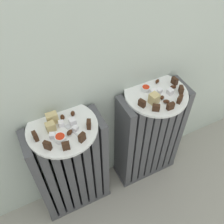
{
  "coord_description": "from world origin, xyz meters",
  "views": [
    {
      "loc": [
        -0.34,
        -0.4,
        1.45
      ],
      "look_at": [
        0.0,
        0.28,
        0.63
      ],
      "focal_mm": 41.32,
      "sensor_mm": 36.0,
      "label": 1
    }
  ],
  "objects_px": {
    "plate_left": "(62,128)",
    "jam_bowl_left": "(60,138)",
    "plate_right": "(156,94)",
    "fork": "(73,131)",
    "radiator_right": "(149,137)",
    "jam_bowl_right": "(146,88)",
    "radiator_left": "(72,169)"
  },
  "relations": [
    {
      "from": "radiator_left",
      "to": "plate_right",
      "type": "xyz_separation_m",
      "value": [
        0.45,
        -0.0,
        0.33
      ]
    },
    {
      "from": "radiator_right",
      "to": "plate_right",
      "type": "relative_size",
      "value": 2.16
    },
    {
      "from": "radiator_right",
      "to": "jam_bowl_right",
      "type": "height_order",
      "value": "jam_bowl_right"
    },
    {
      "from": "plate_left",
      "to": "fork",
      "type": "bearing_deg",
      "value": -50.59
    },
    {
      "from": "radiator_right",
      "to": "plate_right",
      "type": "xyz_separation_m",
      "value": [
        0.0,
        -0.0,
        0.33
      ]
    },
    {
      "from": "plate_right",
      "to": "fork",
      "type": "xyz_separation_m",
      "value": [
        -0.42,
        -0.04,
        0.01
      ]
    },
    {
      "from": "plate_left",
      "to": "fork",
      "type": "distance_m",
      "value": 0.05
    },
    {
      "from": "plate_right",
      "to": "plate_left",
      "type": "bearing_deg",
      "value": 180.0
    },
    {
      "from": "radiator_right",
      "to": "fork",
      "type": "bearing_deg",
      "value": -174.77
    },
    {
      "from": "jam_bowl_left",
      "to": "plate_left",
      "type": "bearing_deg",
      "value": 67.61
    },
    {
      "from": "plate_left",
      "to": "plate_right",
      "type": "relative_size",
      "value": 1.0
    },
    {
      "from": "radiator_right",
      "to": "plate_left",
      "type": "bearing_deg",
      "value": -180.0
    },
    {
      "from": "radiator_right",
      "to": "fork",
      "type": "relative_size",
      "value": 6.46
    },
    {
      "from": "jam_bowl_left",
      "to": "jam_bowl_right",
      "type": "xyz_separation_m",
      "value": [
        0.44,
        0.1,
        -0.0
      ]
    },
    {
      "from": "radiator_right",
      "to": "fork",
      "type": "distance_m",
      "value": 0.54
    },
    {
      "from": "radiator_left",
      "to": "plate_right",
      "type": "distance_m",
      "value": 0.56
    },
    {
      "from": "jam_bowl_right",
      "to": "plate_right",
      "type": "bearing_deg",
      "value": -46.4
    },
    {
      "from": "radiator_left",
      "to": "plate_left",
      "type": "relative_size",
      "value": 2.16
    },
    {
      "from": "plate_left",
      "to": "radiator_left",
      "type": "bearing_deg",
      "value": 135.0
    },
    {
      "from": "jam_bowl_right",
      "to": "plate_left",
      "type": "bearing_deg",
      "value": -174.96
    },
    {
      "from": "fork",
      "to": "jam_bowl_left",
      "type": "bearing_deg",
      "value": -158.45
    },
    {
      "from": "radiator_left",
      "to": "jam_bowl_right",
      "type": "xyz_separation_m",
      "value": [
        0.42,
        0.04,
        0.34
      ]
    },
    {
      "from": "jam_bowl_left",
      "to": "jam_bowl_right",
      "type": "relative_size",
      "value": 1.08
    },
    {
      "from": "plate_right",
      "to": "jam_bowl_right",
      "type": "relative_size",
      "value": 7.31
    },
    {
      "from": "plate_right",
      "to": "jam_bowl_left",
      "type": "bearing_deg",
      "value": -172.73
    },
    {
      "from": "plate_left",
      "to": "plate_right",
      "type": "distance_m",
      "value": 0.45
    },
    {
      "from": "plate_left",
      "to": "jam_bowl_left",
      "type": "relative_size",
      "value": 6.76
    },
    {
      "from": "jam_bowl_left",
      "to": "fork",
      "type": "distance_m",
      "value": 0.06
    },
    {
      "from": "fork",
      "to": "jam_bowl_right",
      "type": "bearing_deg",
      "value": 11.05
    },
    {
      "from": "radiator_right",
      "to": "plate_left",
      "type": "height_order",
      "value": "plate_left"
    },
    {
      "from": "radiator_left",
      "to": "plate_right",
      "type": "relative_size",
      "value": 2.16
    },
    {
      "from": "jam_bowl_right",
      "to": "radiator_left",
      "type": "bearing_deg",
      "value": -174.96
    }
  ]
}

